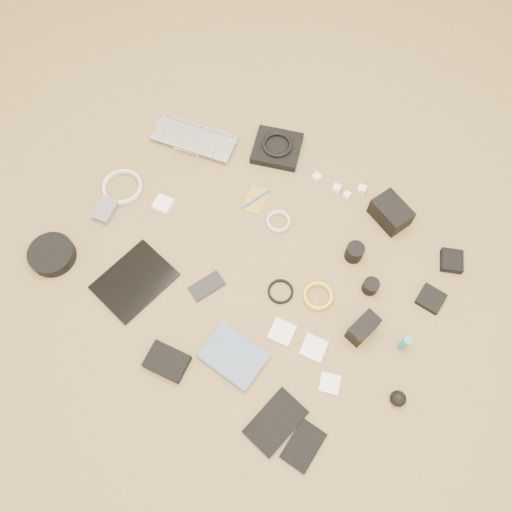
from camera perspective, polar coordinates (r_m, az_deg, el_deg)
The scene contains 33 objects.
laptop at distance 2.15m, azimuth -7.64°, elevation 12.08°, with size 0.35×0.25×0.03m, color silver.
headphone_pouch at distance 2.13m, azimuth 2.42°, elevation 12.20°, with size 0.19×0.18×0.03m, color black.
headphones at distance 2.11m, azimuth 2.45°, elevation 12.61°, with size 0.13×0.13×0.02m, color black.
charger_a at distance 2.07m, azimuth 6.95°, elevation 8.89°, with size 0.03×0.03×0.03m, color white.
charger_b at distance 2.05m, azimuth 9.20°, elevation 7.61°, with size 0.03×0.03×0.03m, color white.
charger_c at distance 2.06m, azimuth 11.98°, elevation 7.46°, with size 0.03×0.03×0.03m, color white.
charger_d at distance 2.04m, azimuth 10.33°, elevation 6.83°, with size 0.03×0.03×0.02m, color white.
dslr_camera at distance 2.00m, azimuth 15.14°, elevation 4.80°, with size 0.15×0.10×0.09m, color black.
lens_pouch at distance 2.01m, azimuth 21.45°, elevation -0.51°, with size 0.08×0.09×0.03m, color black.
notebook_olive at distance 2.01m, azimuth -0.01°, elevation 6.41°, with size 0.08×0.12×0.01m, color olive.
pen_blue at distance 2.00m, azimuth -0.01°, elevation 6.51°, with size 0.01×0.01×0.14m, color #143FA5.
cable_white_a at distance 1.96m, azimuth 2.57°, elevation 3.90°, with size 0.09×0.09×0.01m, color silver.
lens_a at distance 1.90m, azimuth 11.19°, elevation 0.43°, with size 0.07×0.07×0.07m, color black.
lens_b at distance 1.87m, azimuth 12.97°, elevation -3.39°, with size 0.06×0.06×0.05m, color black.
card_reader at distance 1.93m, azimuth 19.36°, elevation -4.64°, with size 0.09×0.09×0.02m, color black.
power_brick at distance 2.02m, azimuth -10.56°, elevation 5.80°, with size 0.07×0.07×0.03m, color white.
cable_white_b at distance 2.10m, azimuth -14.99°, elevation 7.53°, with size 0.16×0.16×0.01m, color silver.
cable_black at distance 1.84m, azimuth 2.82°, elevation -4.11°, with size 0.10×0.10×0.01m, color black.
cable_yellow at distance 1.85m, azimuth 7.07°, elevation -4.63°, with size 0.11×0.11×0.01m, color yellow.
flash at distance 1.80m, azimuth 12.12°, elevation -8.07°, with size 0.06×0.11×0.08m, color black.
lens_cleaner at distance 1.81m, azimuth 16.61°, elevation -9.57°, with size 0.03×0.03×0.09m, color teal.
battery_charger at distance 2.06m, azimuth -16.82°, elevation 5.05°, with size 0.07×0.11×0.03m, color #5D5C62.
tablet at distance 1.91m, azimuth -13.71°, elevation -2.79°, with size 0.21×0.27×0.01m, color black.
phone at distance 1.86m, azimuth -5.64°, elevation -3.44°, with size 0.07×0.13×0.01m, color black.
filter_case_left at distance 1.79m, azimuth 2.98°, elevation -8.67°, with size 0.08×0.08×0.01m, color silver.
filter_case_mid at distance 1.79m, azimuth 6.61°, elevation -10.39°, with size 0.08×0.08×0.01m, color silver.
filter_case_right at distance 1.77m, azimuth 8.42°, elevation -14.21°, with size 0.07×0.07×0.01m, color silver.
air_blower at distance 1.79m, azimuth 15.92°, elevation -15.39°, with size 0.05×0.05×0.05m, color black.
headphone_case at distance 2.03m, azimuth -22.28°, elevation 0.14°, with size 0.17×0.17×0.05m, color black.
drive_case at distance 1.78m, azimuth -10.13°, elevation -11.79°, with size 0.14×0.10×0.04m, color black.
paperback at distance 1.76m, azimuth -4.16°, elevation -13.33°, with size 0.16×0.21×0.02m, color #455E75.
notebook_black_a at distance 1.74m, azimuth 2.27°, elevation -18.41°, with size 0.12×0.20×0.01m, color black.
notebook_black_b at distance 1.74m, azimuth 5.44°, elevation -20.77°, with size 0.10×0.15×0.01m, color black.
Camera 1 is at (0.41, -0.61, 1.73)m, focal length 35.00 mm.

